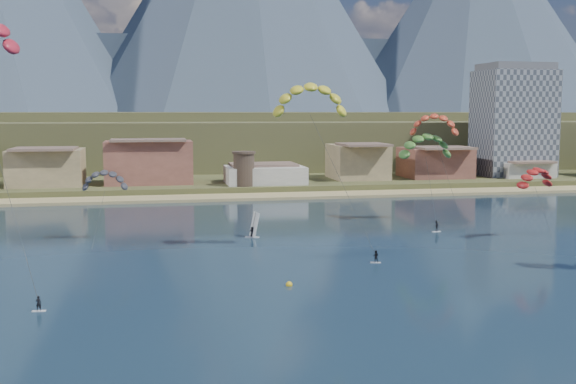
{
  "coord_description": "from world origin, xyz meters",
  "views": [
    {
      "loc": [
        -17.23,
        -55.57,
        20.44
      ],
      "look_at": [
        0.0,
        32.0,
        10.0
      ],
      "focal_mm": 43.16,
      "sensor_mm": 36.0,
      "label": 1
    }
  ],
  "objects": [
    {
      "name": "land",
      "position": [
        0.0,
        560.0,
        0.0
      ],
      "size": [
        2200.0,
        900.0,
        4.0
      ],
      "color": "brown",
      "rests_on": "ground"
    },
    {
      "name": "foothills",
      "position": [
        22.39,
        232.47,
        9.08
      ],
      "size": [
        940.0,
        210.0,
        18.0
      ],
      "color": "brown",
      "rests_on": "ground"
    },
    {
      "name": "buoy",
      "position": [
        -1.74,
        22.48,
        0.13
      ],
      "size": [
        0.78,
        0.78,
        0.78
      ],
      "color": "gold",
      "rests_on": "ground"
    },
    {
      "name": "mountain_ridge",
      "position": [
        -14.6,
        823.65,
        150.31
      ],
      "size": [
        2060.0,
        480.0,
        400.0
      ],
      "color": "#2D394C",
      "rests_on": "ground"
    },
    {
      "name": "distant_kite_dark",
      "position": [
        -24.63,
        55.84,
        10.21
      ],
      "size": [
        7.46,
        5.61,
        13.33
      ],
      "color": "#262626",
      "rests_on": "ground"
    },
    {
      "name": "town",
      "position": [
        -40.0,
        122.0,
        8.0
      ],
      "size": [
        400.0,
        24.0,
        12.0
      ],
      "color": "beige",
      "rests_on": "ground"
    },
    {
      "name": "windsurfer",
      "position": [
        -1.39,
        54.44,
        1.31
      ],
      "size": [
        2.46,
        2.65,
        4.11
      ],
      "color": "silver",
      "rests_on": "ground"
    },
    {
      "name": "ground",
      "position": [
        0.0,
        0.0,
        0.0
      ],
      "size": [
        2400.0,
        2400.0,
        0.0
      ],
      "primitive_type": "plane",
      "color": "black",
      "rests_on": "ground"
    },
    {
      "name": "kitesurfer_green",
      "position": [
        32.21,
        64.24,
        14.69
      ],
      "size": [
        10.7,
        13.53,
        18.43
      ],
      "color": "silver",
      "rests_on": "ground"
    },
    {
      "name": "apartment_tower",
      "position": [
        85.0,
        128.0,
        17.82
      ],
      "size": [
        20.0,
        16.0,
        32.0
      ],
      "color": "gray",
      "rests_on": "ground"
    },
    {
      "name": "beach",
      "position": [
        0.0,
        106.0,
        0.25
      ],
      "size": [
        2200.0,
        12.0,
        0.9
      ],
      "color": "tan",
      "rests_on": "ground"
    },
    {
      "name": "distant_kite_orange",
      "position": [
        33.59,
        64.03,
        18.64
      ],
      "size": [
        9.84,
        7.47,
        21.49
      ],
      "color": "#262626",
      "rests_on": "ground"
    },
    {
      "name": "distant_kite_red",
      "position": [
        42.15,
        43.55,
        10.53
      ],
      "size": [
        7.83,
        6.64,
        13.61
      ],
      "color": "#262626",
      "rests_on": "ground"
    },
    {
      "name": "kitesurfer_yellow",
      "position": [
        5.07,
        41.23,
        22.7
      ],
      "size": [
        13.65,
        12.08,
        26.02
      ],
      "color": "silver",
      "rests_on": "ground"
    },
    {
      "name": "watchtower",
      "position": [
        5.0,
        114.0,
        6.37
      ],
      "size": [
        5.82,
        5.82,
        8.6
      ],
      "color": "#47382D",
      "rests_on": "ground"
    }
  ]
}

